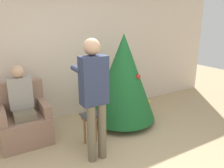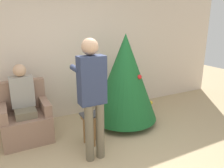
{
  "view_description": "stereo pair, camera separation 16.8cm",
  "coord_description": "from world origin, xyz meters",
  "px_view_note": "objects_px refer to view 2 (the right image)",
  "views": [
    {
      "loc": [
        -1.26,
        -1.91,
        1.93
      ],
      "look_at": [
        0.42,
        0.96,
        0.95
      ],
      "focal_mm": 35.0,
      "sensor_mm": 36.0,
      "label": 1
    },
    {
      "loc": [
        -1.11,
        -1.99,
        1.93
      ],
      "look_at": [
        0.42,
        0.96,
        0.95
      ],
      "focal_mm": 35.0,
      "sensor_mm": 36.0,
      "label": 2
    }
  ],
  "objects_px": {
    "christmas_tree": "(125,77)",
    "side_stool": "(91,121)",
    "armchair": "(26,120)",
    "person_standing": "(92,90)",
    "person_seated": "(23,100)"
  },
  "relations": [
    {
      "from": "christmas_tree",
      "to": "armchair",
      "type": "relative_size",
      "value": 1.79
    },
    {
      "from": "person_standing",
      "to": "side_stool",
      "type": "bearing_deg",
      "value": 72.83
    },
    {
      "from": "armchair",
      "to": "side_stool",
      "type": "bearing_deg",
      "value": -36.26
    },
    {
      "from": "person_standing",
      "to": "christmas_tree",
      "type": "bearing_deg",
      "value": 38.07
    },
    {
      "from": "christmas_tree",
      "to": "person_standing",
      "type": "height_order",
      "value": "person_standing"
    },
    {
      "from": "christmas_tree",
      "to": "armchair",
      "type": "xyz_separation_m",
      "value": [
        -1.77,
        0.25,
        -0.58
      ]
    },
    {
      "from": "christmas_tree",
      "to": "side_stool",
      "type": "distance_m",
      "value": 1.09
    },
    {
      "from": "armchair",
      "to": "side_stool",
      "type": "height_order",
      "value": "armchair"
    },
    {
      "from": "person_standing",
      "to": "side_stool",
      "type": "relative_size",
      "value": 3.47
    },
    {
      "from": "person_standing",
      "to": "armchair",
      "type": "bearing_deg",
      "value": 128.33
    },
    {
      "from": "side_stool",
      "to": "person_seated",
      "type": "bearing_deg",
      "value": 144.83
    },
    {
      "from": "person_standing",
      "to": "side_stool",
      "type": "distance_m",
      "value": 0.73
    },
    {
      "from": "christmas_tree",
      "to": "person_seated",
      "type": "xyz_separation_m",
      "value": [
        -1.77,
        0.23,
        -0.21
      ]
    },
    {
      "from": "christmas_tree",
      "to": "person_seated",
      "type": "relative_size",
      "value": 1.35
    },
    {
      "from": "christmas_tree",
      "to": "person_standing",
      "type": "bearing_deg",
      "value": -141.93
    }
  ]
}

